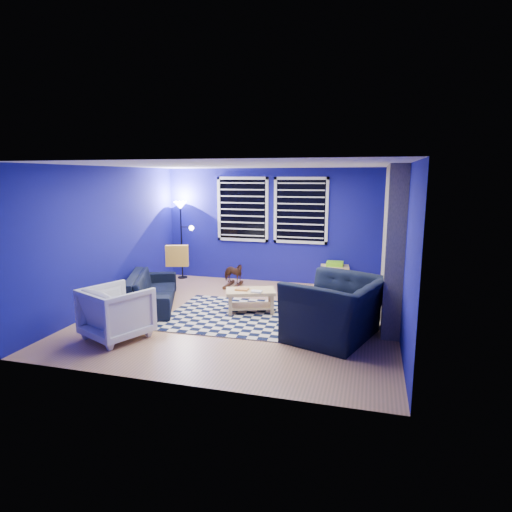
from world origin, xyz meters
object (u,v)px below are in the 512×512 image
Objects in this scene: armchair_big at (336,309)px; cabinet at (334,277)px; tv at (394,225)px; rocking_horse at (233,273)px; sofa at (152,290)px; armchair_bent at (117,312)px; floor_lamp at (181,216)px; coffee_table at (250,296)px.

armchair_big reaches higher than cabinet.
tv is 1.89× the size of rocking_horse.
armchair_big reaches higher than sofa.
armchair_bent is 4.60m from cabinet.
floor_lamp is (-0.36, 2.10, 1.15)m from sofa.
tv is at bearing -17.53° from cabinet.
rocking_horse is at bearing -175.08° from cabinet.
armchair_big is at bearing -37.31° from floor_lamp.
floor_lamp is (-4.58, 0.25, 0.04)m from tv.
rocking_horse is at bearing -17.44° from floor_lamp.
armchair_big is 1.61× the size of armchair_bent.
coffee_table is at bearing -110.33° from sofa.
floor_lamp is (-3.46, 0.02, 1.19)m from cabinet.
coffee_table is (1.85, 0.08, 0.00)m from sofa.
coffee_table is at bearing -143.16° from tv.
armchair_bent is at bearing -55.69° from armchair_big.
floor_lamp is at bearing -55.48° from armchair_bent.
cabinet is at bearing 57.94° from coffee_table.
armchair_bent reaches higher than coffee_table.
rocking_horse is (-3.22, -0.18, -1.11)m from tv.
armchair_big is at bearing -125.16° from sofa.
sofa is (-4.22, -1.86, -1.11)m from tv.
floor_lamp is at bearing 173.63° from cabinet.
cabinet is at bearing -155.43° from armchair_big.
tv is 1.19× the size of armchair_bent.
sofa is 3.45m from armchair_big.
tv is 0.57× the size of floor_lamp.
tv is at bearing -114.55° from armchair_bent.
armchair_big is at bearing -108.16° from tv.
armchair_big is 3.38m from rocking_horse.
tv is 1.62m from cabinet.
armchair_big is at bearing -140.56° from armchair_bent.
tv is 5.30m from armchair_bent.
coffee_table is at bearing -128.10° from cabinet.
tv is 1.61× the size of cabinet.
floor_lamp is (-2.20, 2.02, 1.15)m from coffee_table.
coffee_table is 0.54× the size of floor_lamp.
cabinet reaches higher than coffee_table.
floor_lamp is at bearing -108.14° from armchair_big.
floor_lamp reaches higher than tv.
floor_lamp reaches higher than coffee_table.
tv reaches higher than armchair_big.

